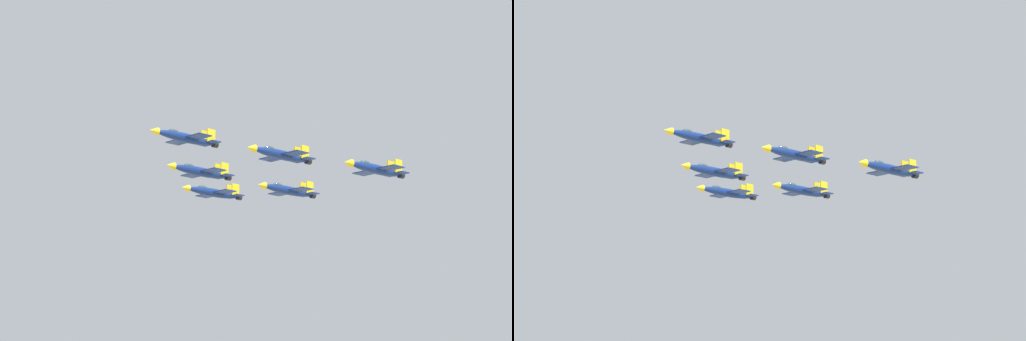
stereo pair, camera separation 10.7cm
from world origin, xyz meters
TOP-DOWN VIEW (x-y plane):
  - jet_lead at (-29.31, 24.47)m, footprint 12.67×12.86m
  - jet_left_wingman at (-46.64, 22.98)m, footprint 12.89×13.19m
  - jet_right_wingman at (-30.63, 7.13)m, footprint 13.16×13.60m
  - jet_left_outer at (-63.97, 21.48)m, footprint 13.11×13.24m
  - jet_right_outer at (-31.94, -10.21)m, footprint 13.31×13.17m
  - jet_slot_rear at (-47.95, 5.64)m, footprint 12.65×13.00m

SIDE VIEW (x-z plane):
  - jet_slot_rear at x=-47.95m, z-range 162.91..166.28m
  - jet_left_outer at x=-63.97m, z-range 163.50..166.96m
  - jet_right_outer at x=-31.94m, z-range 165.72..169.20m
  - jet_left_wingman at x=-46.64m, z-range 165.99..169.42m
  - jet_right_wingman at x=-30.63m, z-range 166.42..169.93m
  - jet_lead at x=-29.31m, z-range 168.96..172.31m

